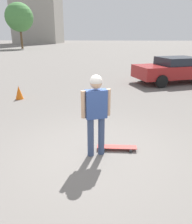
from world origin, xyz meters
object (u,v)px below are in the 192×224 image
car_parked_near (175,69)px  traffic_cone (19,93)px  person (96,108)px  skateboard (117,147)px

car_parked_near → traffic_cone: size_ratio=8.73×
person → skateboard: 1.15m
person → car_parked_near: bearing=43.8°
car_parked_near → traffic_cone: 8.35m
car_parked_near → person: bearing=44.2°
skateboard → car_parked_near: car_parked_near is taller
person → traffic_cone: (-3.53, 4.29, -0.82)m
person → traffic_cone: size_ratio=3.24×
skateboard → traffic_cone: bearing=-46.5°
person → car_parked_near: 9.04m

